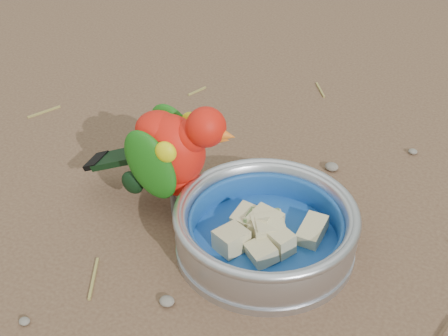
% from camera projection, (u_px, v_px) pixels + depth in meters
% --- Properties ---
extents(ground, '(60.00, 60.00, 0.00)m').
position_uv_depth(ground, '(253.00, 243.00, 0.77)').
color(ground, brown).
extents(food_bowl, '(0.22, 0.22, 0.02)m').
position_uv_depth(food_bowl, '(265.00, 244.00, 0.76)').
color(food_bowl, '#B2B2BA').
rests_on(food_bowl, ground).
extents(bowl_wall, '(0.22, 0.22, 0.04)m').
position_uv_depth(bowl_wall, '(266.00, 225.00, 0.74)').
color(bowl_wall, '#B2B2BA').
rests_on(bowl_wall, food_bowl).
extents(fruit_wedges, '(0.13, 0.13, 0.03)m').
position_uv_depth(fruit_wedges, '(266.00, 230.00, 0.75)').
color(fruit_wedges, '#C4B785').
rests_on(fruit_wedges, food_bowl).
extents(lory_parrot, '(0.19, 0.09, 0.15)m').
position_uv_depth(lory_parrot, '(172.00, 160.00, 0.79)').
color(lory_parrot, red).
rests_on(lory_parrot, ground).
extents(ground_debris, '(0.90, 0.80, 0.01)m').
position_uv_depth(ground_debris, '(253.00, 216.00, 0.81)').
color(ground_debris, olive).
rests_on(ground_debris, ground).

